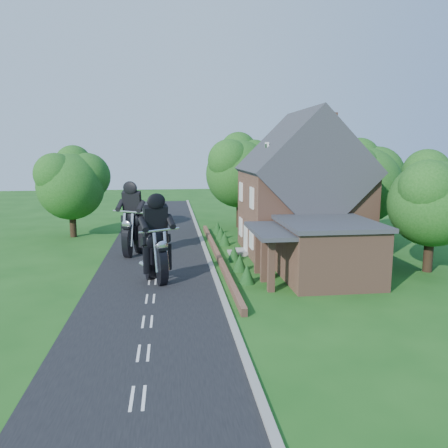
{
  "coord_description": "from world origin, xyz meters",
  "views": [
    {
      "loc": [
        1.08,
        -24.33,
        7.4
      ],
      "look_at": [
        4.45,
        2.6,
        2.8
      ],
      "focal_mm": 35.0,
      "sensor_mm": 36.0,
      "label": 1
    }
  ],
  "objects": [
    {
      "name": "shrub_f",
      "position": [
        5.3,
        14.0,
        0.55
      ],
      "size": [
        0.9,
        0.9,
        1.1
      ],
      "primitive_type": "cone",
      "color": "#123B15",
      "rests_on": "ground"
    },
    {
      "name": "shrub_d",
      "position": [
        5.3,
        9.0,
        0.55
      ],
      "size": [
        0.9,
        0.9,
        1.1
      ],
      "primitive_type": "cone",
      "color": "#123B15",
      "rests_on": "ground"
    },
    {
      "name": "shrub_c",
      "position": [
        5.3,
        4.0,
        0.55
      ],
      "size": [
        0.9,
        0.9,
        1.1
      ],
      "primitive_type": "cone",
      "color": "#123B15",
      "rests_on": "ground"
    },
    {
      "name": "tree_house_right",
      "position": [
        16.65,
        8.62,
        5.19
      ],
      "size": [
        6.51,
        6.0,
        8.4
      ],
      "color": "black",
      "rests_on": "ground"
    },
    {
      "name": "shrub_e",
      "position": [
        5.3,
        11.5,
        0.55
      ],
      "size": [
        0.9,
        0.9,
        1.1
      ],
      "primitive_type": "cone",
      "color": "#123B15",
      "rests_on": "ground"
    },
    {
      "name": "road",
      "position": [
        0.0,
        0.0,
        0.01
      ],
      "size": [
        7.0,
        80.0,
        0.02
      ],
      "primitive_type": "cube",
      "color": "black",
      "rests_on": "ground"
    },
    {
      "name": "annex",
      "position": [
        9.87,
        -0.8,
        1.77
      ],
      "size": [
        7.05,
        5.94,
        3.44
      ],
      "color": "brown",
      "rests_on": "ground"
    },
    {
      "name": "tree_annex_side",
      "position": [
        17.13,
        0.1,
        4.69
      ],
      "size": [
        5.64,
        5.2,
        7.48
      ],
      "color": "black",
      "rests_on": "ground"
    },
    {
      "name": "tree_far_road",
      "position": [
        -6.86,
        14.11,
        4.84
      ],
      "size": [
        6.08,
        5.6,
        7.84
      ],
      "color": "black",
      "rests_on": "ground"
    },
    {
      "name": "shrub_a",
      "position": [
        5.3,
        -1.0,
        0.55
      ],
      "size": [
        0.9,
        0.9,
        1.1
      ],
      "primitive_type": "cone",
      "color": "#123B15",
      "rests_on": "ground"
    },
    {
      "name": "kerb",
      "position": [
        3.65,
        0.0,
        0.06
      ],
      "size": [
        0.3,
        80.0,
        0.12
      ],
      "primitive_type": "cube",
      "color": "gray",
      "rests_on": "ground"
    },
    {
      "name": "motorcycle_lead",
      "position": [
        0.27,
        -0.28,
        0.76
      ],
      "size": [
        1.13,
        1.64,
        1.52
      ],
      "primitive_type": null,
      "rotation": [
        0.0,
        0.0,
        3.62
      ],
      "color": "black",
      "rests_on": "ground"
    },
    {
      "name": "shrub_b",
      "position": [
        5.3,
        1.5,
        0.55
      ],
      "size": [
        0.9,
        0.9,
        1.1
      ],
      "primitive_type": "cone",
      "color": "#123B15",
      "rests_on": "ground"
    },
    {
      "name": "tree_behind_house",
      "position": [
        14.18,
        16.14,
        6.23
      ],
      "size": [
        7.81,
        7.2,
        10.08
      ],
      "color": "black",
      "rests_on": "ground"
    },
    {
      "name": "motorcycle_follow",
      "position": [
        -1.53,
        6.39,
        0.79
      ],
      "size": [
        1.23,
        1.69,
        1.58
      ],
      "primitive_type": null,
      "rotation": [
        0.0,
        0.0,
        2.62
      ],
      "color": "black",
      "rests_on": "ground"
    },
    {
      "name": "ground",
      "position": [
        0.0,
        0.0,
        0.0
      ],
      "size": [
        120.0,
        120.0,
        0.0
      ],
      "primitive_type": "plane",
      "color": "#194C15",
      "rests_on": "ground"
    },
    {
      "name": "garden_wall",
      "position": [
        4.3,
        5.0,
        0.2
      ],
      "size": [
        0.3,
        22.0,
        0.4
      ],
      "primitive_type": "cube",
      "color": "brown",
      "rests_on": "ground"
    },
    {
      "name": "tree_behind_left",
      "position": [
        8.16,
        17.13,
        5.73
      ],
      "size": [
        6.94,
        6.4,
        9.16
      ],
      "color": "black",
      "rests_on": "ground"
    },
    {
      "name": "house",
      "position": [
        10.49,
        6.0,
        4.34
      ],
      "size": [
        9.54,
        8.64,
        10.24
      ],
      "color": "brown",
      "rests_on": "ground"
    }
  ]
}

